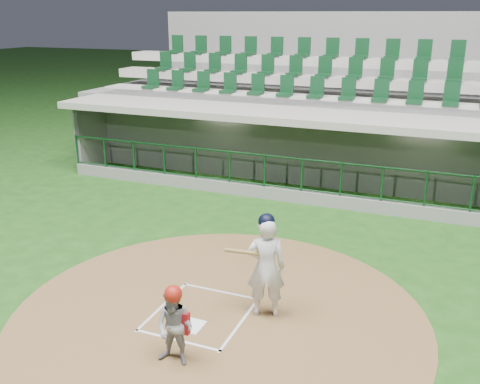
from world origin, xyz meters
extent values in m
plane|color=#194413|center=(0.00, 0.00, 0.00)|extent=(120.00, 120.00, 0.00)
cylinder|color=brown|center=(0.30, -0.20, 0.01)|extent=(7.20, 7.20, 0.01)
cube|color=white|center=(0.00, -0.70, 0.02)|extent=(0.43, 0.43, 0.02)
cube|color=silver|center=(-0.75, -0.30, 0.02)|extent=(0.05, 1.80, 0.01)
cube|color=white|center=(0.75, -0.30, 0.02)|extent=(0.05, 1.80, 0.01)
cube|color=silver|center=(0.00, 0.55, 0.02)|extent=(1.55, 0.05, 0.01)
cube|color=white|center=(0.00, -1.15, 0.02)|extent=(1.55, 0.05, 0.01)
cube|color=slate|center=(0.00, 7.50, -0.55)|extent=(15.00, 3.00, 0.10)
cube|color=slate|center=(0.00, 9.10, 0.85)|extent=(15.00, 0.20, 2.70)
cube|color=#ACA898|center=(0.00, 8.98, 1.10)|extent=(13.50, 0.04, 0.90)
cube|color=slate|center=(-7.50, 7.50, 0.85)|extent=(0.20, 3.00, 2.70)
cube|color=gray|center=(0.00, 7.25, 2.30)|extent=(15.40, 3.50, 0.20)
cube|color=slate|center=(0.00, 5.95, 0.15)|extent=(15.00, 0.15, 0.40)
cube|color=black|center=(0.00, 5.95, 1.73)|extent=(15.00, 0.01, 0.95)
cube|color=brown|center=(0.00, 8.55, -0.28)|extent=(12.75, 0.40, 0.45)
cube|color=white|center=(-3.00, 7.50, 2.17)|extent=(1.30, 0.35, 0.04)
cube|color=white|center=(3.00, 7.50, 2.17)|extent=(1.30, 0.35, 0.04)
imported|color=#A71B12|center=(-5.22, 8.22, 0.36)|extent=(1.15, 0.72, 1.71)
imported|color=#A21118|center=(-2.96, 8.12, 0.46)|extent=(1.22, 0.79, 1.93)
imported|color=maroon|center=(0.87, 8.15, 0.27)|extent=(0.83, 0.63, 1.54)
imported|color=maroon|center=(4.27, 8.19, 0.35)|extent=(1.58, 0.51, 1.71)
cube|color=slate|center=(0.00, 10.75, 1.15)|extent=(17.00, 6.50, 2.50)
cube|color=#AFAB9E|center=(0.00, 9.25, 2.30)|extent=(16.60, 0.95, 0.30)
cube|color=#9C968C|center=(0.00, 10.20, 2.85)|extent=(16.60, 0.95, 0.30)
cube|color=#A9A599|center=(0.00, 11.15, 3.40)|extent=(16.60, 0.95, 0.30)
cube|color=slate|center=(0.00, 14.10, 2.53)|extent=(17.00, 0.25, 5.05)
imported|color=silver|center=(1.03, 0.13, 0.91)|extent=(0.75, 0.61, 1.79)
sphere|color=black|center=(1.03, 0.13, 1.74)|extent=(0.28, 0.28, 0.28)
cylinder|color=#9F7E49|center=(0.78, -0.12, 1.25)|extent=(0.58, 0.79, 0.39)
imported|color=gray|center=(0.26, -1.65, 0.61)|extent=(0.60, 0.47, 1.20)
sphere|color=#9F1C11|center=(0.26, -1.65, 1.16)|extent=(0.26, 0.26, 0.26)
cube|color=#A8121A|center=(0.26, -1.50, 0.62)|extent=(0.32, 0.10, 0.35)
camera|label=1|loc=(3.71, -7.57, 4.98)|focal=40.00mm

